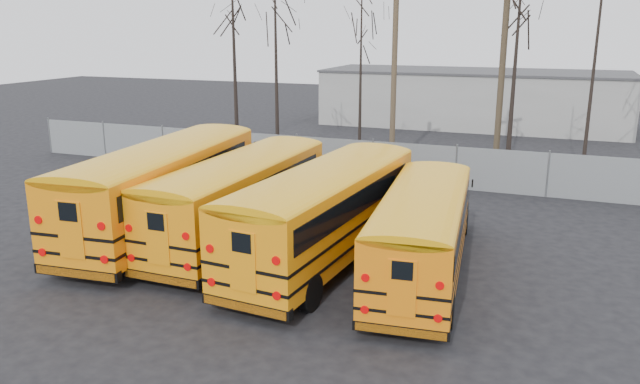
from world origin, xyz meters
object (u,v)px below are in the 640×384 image
at_px(bus_a, 166,180).
at_px(utility_pole_left, 394,75).
at_px(bus_b, 242,191).
at_px(utility_pole_right, 502,69).
at_px(bus_c, 328,205).
at_px(bus_d, 424,225).

distance_m(bus_a, utility_pole_left, 15.22).
bearing_deg(bus_b, utility_pole_right, 64.52).
height_order(bus_a, utility_pole_right, utility_pole_right).
relative_size(utility_pole_left, utility_pole_right, 0.92).
bearing_deg(utility_pole_right, bus_b, -134.79).
bearing_deg(bus_b, utility_pole_left, 84.04).
height_order(bus_a, bus_c, bus_a).
bearing_deg(utility_pole_right, utility_pole_left, 165.53).
bearing_deg(utility_pole_right, bus_a, -143.12).
height_order(bus_b, utility_pole_left, utility_pole_left).
xyz_separation_m(bus_c, utility_pole_right, (3.69, 15.10, 3.41)).
bearing_deg(bus_b, bus_c, -10.77).
bearing_deg(utility_pole_left, bus_b, -116.62).
height_order(bus_d, utility_pole_left, utility_pole_left).
xyz_separation_m(bus_d, utility_pole_right, (0.57, 15.42, 3.62)).
relative_size(bus_c, bus_d, 1.13).
height_order(bus_b, bus_c, bus_c).
bearing_deg(bus_d, bus_b, 165.55).
bearing_deg(bus_a, utility_pole_right, 50.45).
xyz_separation_m(bus_a, utility_pole_left, (4.64, 14.21, 2.87)).
bearing_deg(utility_pole_left, utility_pole_right, -15.82).
bearing_deg(bus_a, bus_b, -1.08).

